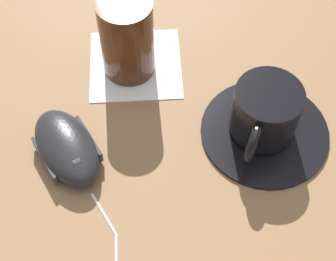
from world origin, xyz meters
The scene contains 6 objects.
ground_plane centered at (0.00, 0.00, 0.00)m, with size 3.00×3.00×0.00m, color olive.
saucer centered at (-0.05, 0.11, 0.00)m, with size 0.16×0.16×0.01m, color black.
coffee_cup centered at (-0.05, 0.11, 0.04)m, with size 0.11×0.08×0.07m.
computer_mouse centered at (0.08, -0.09, 0.02)m, with size 0.12×0.13×0.04m.
napkin_under_glass centered at (-0.08, -0.08, 0.00)m, with size 0.12×0.12×0.00m, color white.
drinking_glass centered at (-0.07, -0.09, 0.06)m, with size 0.07×0.07×0.11m, color #4C2814.
Camera 1 is at (0.31, 0.14, 0.54)m, focal length 55.00 mm.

